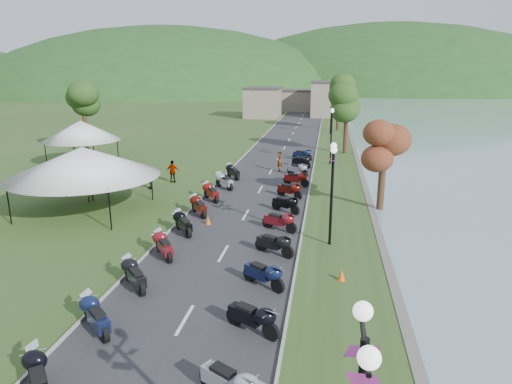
{
  "coord_description": "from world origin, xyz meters",
  "views": [
    {
      "loc": [
        4.7,
        -3.68,
        8.55
      ],
      "look_at": [
        0.53,
        22.62,
        1.3
      ],
      "focal_mm": 32.0,
      "sensor_mm": 36.0,
      "label": 1
    }
  ],
  "objects_px": {
    "pedestrian_b": "(104,193)",
    "pedestrian_c": "(104,182)",
    "pedestrian_a": "(91,201)",
    "vendor_tent_main": "(85,180)"
  },
  "relations": [
    {
      "from": "pedestrian_a",
      "to": "pedestrian_b",
      "type": "height_order",
      "value": "same"
    },
    {
      "from": "vendor_tent_main",
      "to": "pedestrian_c",
      "type": "bearing_deg",
      "value": 109.56
    },
    {
      "from": "pedestrian_c",
      "to": "pedestrian_a",
      "type": "bearing_deg",
      "value": 10.15
    },
    {
      "from": "vendor_tent_main",
      "to": "pedestrian_a",
      "type": "distance_m",
      "value": 3.04
    },
    {
      "from": "vendor_tent_main",
      "to": "pedestrian_a",
      "type": "bearing_deg",
      "value": 113.49
    },
    {
      "from": "pedestrian_b",
      "to": "pedestrian_c",
      "type": "height_order",
      "value": "pedestrian_b"
    },
    {
      "from": "vendor_tent_main",
      "to": "pedestrian_b",
      "type": "bearing_deg",
      "value": 104.2
    },
    {
      "from": "pedestrian_a",
      "to": "pedestrian_b",
      "type": "distance_m",
      "value": 1.91
    },
    {
      "from": "pedestrian_b",
      "to": "pedestrian_c",
      "type": "xyz_separation_m",
      "value": [
        -1.49,
        3.03,
        0.0
      ]
    },
    {
      "from": "vendor_tent_main",
      "to": "pedestrian_c",
      "type": "relative_size",
      "value": 3.91
    }
  ]
}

